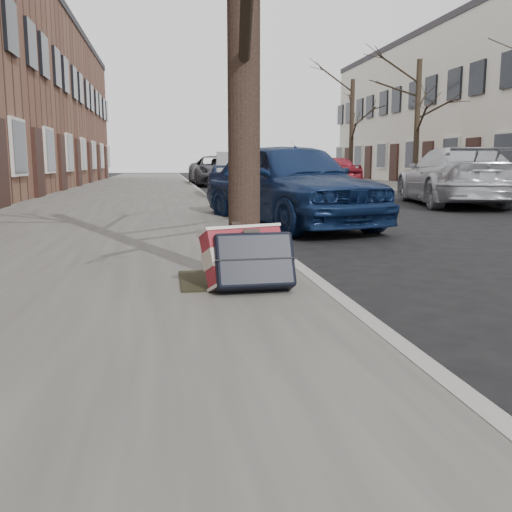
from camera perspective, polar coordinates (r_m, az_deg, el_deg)
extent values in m
cube|color=#67645E|center=(18.66, -12.72, 5.86)|extent=(5.00, 70.00, 0.12)
cube|color=slate|center=(21.30, 20.06, 5.93)|extent=(4.00, 70.00, 0.12)
cube|color=black|center=(4.92, -2.67, -2.34)|extent=(0.85, 0.85, 0.02)
cube|color=maroon|center=(4.58, -1.13, -0.11)|extent=(0.73, 0.56, 0.50)
cube|color=black|center=(4.45, -0.23, -0.52)|extent=(0.64, 0.39, 0.49)
imported|color=#10224B|center=(10.13, 3.32, 7.26)|extent=(2.94, 4.77, 1.52)
imported|color=#92949A|center=(17.88, -1.50, 8.07)|extent=(1.95, 4.52, 1.45)
imported|color=#3D3C42|center=(27.86, -3.94, 8.50)|extent=(2.58, 5.26, 1.44)
imported|color=#B1B2B9|center=(15.98, 19.14, 7.50)|extent=(3.07, 5.49, 1.50)
imported|color=maroon|center=(25.84, 7.19, 8.38)|extent=(2.28, 4.42, 1.44)
cylinder|color=black|center=(23.49, 15.80, 12.52)|extent=(0.21, 0.21, 4.88)
cylinder|color=black|center=(30.85, 9.53, 12.22)|extent=(0.23, 0.23, 5.23)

